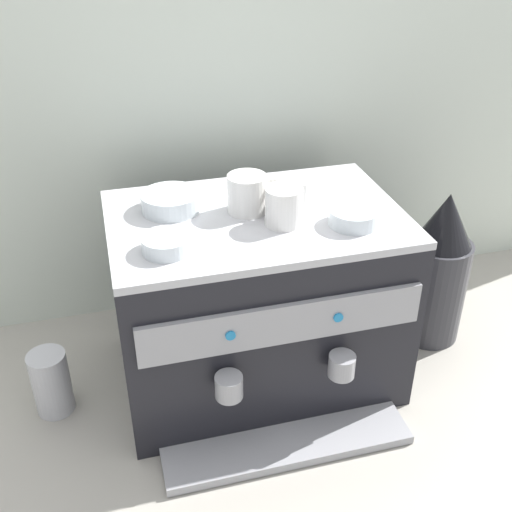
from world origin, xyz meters
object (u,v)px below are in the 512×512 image
ceramic_bowl_0 (171,202)px  ceramic_cup_2 (294,194)px  ceramic_cup_0 (249,193)px  ceramic_cup_1 (282,205)px  ceramic_bowl_2 (166,244)px  ceramic_bowl_1 (354,217)px  coffee_grinder (437,271)px  espresso_machine (257,300)px  milk_pitcher (51,382)px

ceramic_bowl_0 → ceramic_cup_2: bearing=-12.0°
ceramic_cup_0 → ceramic_cup_1: (0.05, -0.07, -0.00)m
ceramic_cup_0 → ceramic_bowl_2: ceramic_cup_0 is taller
ceramic_cup_1 → ceramic_bowl_1: bearing=-17.2°
ceramic_cup_1 → ceramic_bowl_2: 0.25m
ceramic_cup_2 → ceramic_bowl_1: (0.09, -0.11, -0.02)m
ceramic_cup_1 → ceramic_cup_0: bearing=125.6°
ceramic_cup_0 → ceramic_bowl_1: 0.22m
ceramic_bowl_2 → coffee_grinder: size_ratio=0.23×
espresso_machine → ceramic_bowl_0: 0.30m
ceramic_cup_2 → coffee_grinder: bearing=1.6°
ceramic_cup_2 → ceramic_bowl_0: ceramic_cup_2 is taller
milk_pitcher → ceramic_cup_2: bearing=2.1°
ceramic_cup_1 → milk_pitcher: 0.65m
ceramic_bowl_0 → coffee_grinder: bearing=-3.8°
espresso_machine → ceramic_bowl_0: (-0.17, 0.07, 0.24)m
espresso_machine → ceramic_bowl_0: bearing=156.3°
ceramic_cup_2 → milk_pitcher: (-0.56, -0.02, -0.39)m
coffee_grinder → espresso_machine: bearing=-176.3°
ceramic_bowl_1 → espresso_machine: bearing=154.4°
ceramic_cup_0 → ceramic_cup_1: 0.09m
ceramic_bowl_1 → ceramic_bowl_2: ceramic_bowl_1 is taller
ceramic_cup_1 → milk_pitcher: (-0.52, 0.04, -0.39)m
ceramic_bowl_0 → milk_pitcher: (-0.31, -0.08, -0.37)m
ceramic_cup_0 → ceramic_cup_2: 0.10m
espresso_machine → ceramic_bowl_2: bearing=-154.7°
espresso_machine → milk_pitcher: bearing=-179.8°
ceramic_cup_0 → ceramic_bowl_1: size_ratio=1.24×
ceramic_cup_2 → ceramic_bowl_0: (-0.26, 0.05, -0.01)m
coffee_grinder → ceramic_cup_0: bearing=-179.6°
milk_pitcher → ceramic_bowl_1: bearing=-7.5°
espresso_machine → ceramic_bowl_1: ceramic_bowl_1 is taller
espresso_machine → ceramic_cup_2: size_ratio=6.49×
ceramic_cup_2 → milk_pitcher: bearing=-177.9°
ceramic_cup_0 → ceramic_bowl_2: 0.23m
ceramic_cup_0 → ceramic_bowl_0: size_ratio=1.01×
espresso_machine → milk_pitcher: size_ratio=4.01×
ceramic_cup_0 → ceramic_bowl_0: 0.17m
ceramic_cup_0 → milk_pitcher: ceramic_cup_0 is taller
ceramic_cup_0 → milk_pitcher: 0.61m
ceramic_bowl_2 → milk_pitcher: (-0.27, 0.09, -0.37)m
ceramic_cup_0 → ceramic_bowl_1: bearing=-31.0°
ceramic_cup_0 → ceramic_bowl_0: ceramic_cup_0 is taller
ceramic_bowl_1 → milk_pitcher: (-0.66, 0.09, -0.37)m
ceramic_cup_1 → ceramic_cup_2: (0.05, 0.06, -0.01)m
ceramic_cup_0 → ceramic_bowl_0: (-0.16, 0.05, -0.02)m
ceramic_cup_1 → ceramic_bowl_0: ceramic_cup_1 is taller
ceramic_cup_2 → ceramic_bowl_2: bearing=-158.3°
ceramic_bowl_0 → milk_pitcher: ceramic_bowl_0 is taller
ceramic_cup_0 → ceramic_bowl_2: (-0.19, -0.12, -0.03)m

